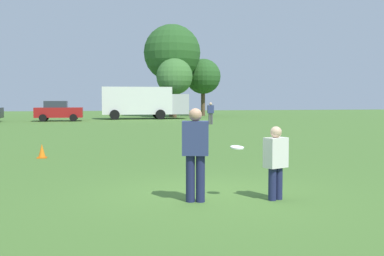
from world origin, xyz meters
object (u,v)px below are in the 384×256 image
Objects in this scene: traffic_cone at (42,151)px; frisbee at (237,147)px; player_defender at (276,159)px; box_truck at (143,101)px; parked_car_near_right at (58,111)px; player_thrower at (195,149)px; bystander_far_jogger at (211,112)px.

frisbee is at bearing -59.83° from traffic_cone.
frisbee is 8.89m from traffic_cone.
box_truck reaches higher than player_defender.
frisbee is 36.07m from parked_car_near_right.
player_thrower is 38.90m from box_truck.
player_thrower reaches higher than frisbee.
box_truck reaches higher than frisbee.
player_thrower is 3.76× the size of traffic_cone.
player_thrower reaches higher than player_defender.
player_thrower reaches higher than bystander_far_jogger.
player_defender is at bearing -79.90° from parked_car_near_right.
player_thrower reaches higher than traffic_cone.
traffic_cone is 22.52m from bystander_far_jogger.
parked_car_near_right reaches higher than player_thrower.
bystander_far_jogger is (7.26, 27.50, -0.04)m from player_thrower.
frisbee is at bearing -80.93° from parked_car_near_right.
bystander_far_jogger is (4.11, -11.26, -0.78)m from box_truck.
box_truck is at bearing 85.35° from player_thrower.
traffic_cone is 0.06× the size of box_truck.
parked_car_near_right is (-4.81, 35.74, -0.09)m from player_thrower.
parked_car_near_right is (-6.39, 35.89, 0.12)m from player_defender.
traffic_cone is at bearing -102.26° from box_truck.
player_thrower is at bearing 174.73° from player_defender.
player_thrower is 0.88m from frisbee.
parked_car_near_right is (-1.24, 27.96, 0.69)m from traffic_cone.
parked_car_near_right is at bearing 100.10° from player_defender.
player_thrower is 28.45m from bystander_far_jogger.
player_defender is 0.84× the size of bystander_far_jogger.
bystander_far_jogger reaches higher than player_defender.
frisbee is at bearing -103.14° from bystander_far_jogger.
box_truck is at bearing 20.76° from parked_car_near_right.
parked_car_near_right is 8.56m from box_truck.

